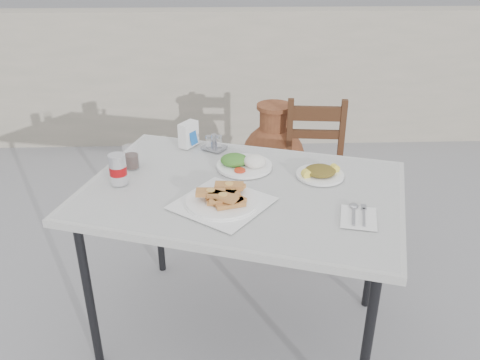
{
  "coord_description": "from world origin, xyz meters",
  "views": [
    {
      "loc": [
        -0.13,
        -2.02,
        1.88
      ],
      "look_at": [
        -0.06,
        -0.01,
        0.85
      ],
      "focal_mm": 38.0,
      "sensor_mm": 36.0,
      "label": 1
    }
  ],
  "objects_px": {
    "cafe_table": "(242,199)",
    "condiment_caddy": "(214,144)",
    "salad_chopped_plate": "(320,172)",
    "cola_glass": "(131,158)",
    "salad_rice_plate": "(244,163)",
    "chair": "(315,170)",
    "pide_plate": "(222,197)",
    "soda_can": "(118,169)",
    "napkin_holder": "(189,134)",
    "terracotta_urn": "(273,164)"
  },
  "relations": [
    {
      "from": "cafe_table",
      "to": "chair",
      "type": "relative_size",
      "value": 1.8
    },
    {
      "from": "cafe_table",
      "to": "condiment_caddy",
      "type": "height_order",
      "value": "condiment_caddy"
    },
    {
      "from": "terracotta_urn",
      "to": "napkin_holder",
      "type": "bearing_deg",
      "value": -124.67
    },
    {
      "from": "cafe_table",
      "to": "condiment_caddy",
      "type": "distance_m",
      "value": 0.45
    },
    {
      "from": "napkin_holder",
      "to": "condiment_caddy",
      "type": "xyz_separation_m",
      "value": [
        0.13,
        -0.04,
        -0.04
      ]
    },
    {
      "from": "salad_chopped_plate",
      "to": "cola_glass",
      "type": "bearing_deg",
      "value": 171.8
    },
    {
      "from": "soda_can",
      "to": "napkin_holder",
      "type": "relative_size",
      "value": 1.08
    },
    {
      "from": "pide_plate",
      "to": "chair",
      "type": "bearing_deg",
      "value": 61.1
    },
    {
      "from": "cola_glass",
      "to": "terracotta_urn",
      "type": "relative_size",
      "value": 0.13
    },
    {
      "from": "terracotta_urn",
      "to": "pide_plate",
      "type": "bearing_deg",
      "value": -104.44
    },
    {
      "from": "cola_glass",
      "to": "soda_can",
      "type": "bearing_deg",
      "value": -100.43
    },
    {
      "from": "condiment_caddy",
      "to": "chair",
      "type": "bearing_deg",
      "value": 38.83
    },
    {
      "from": "pide_plate",
      "to": "condiment_caddy",
      "type": "height_order",
      "value": "condiment_caddy"
    },
    {
      "from": "salad_rice_plate",
      "to": "chair",
      "type": "relative_size",
      "value": 0.3
    },
    {
      "from": "soda_can",
      "to": "cola_glass",
      "type": "xyz_separation_m",
      "value": [
        0.03,
        0.16,
        -0.02
      ]
    },
    {
      "from": "salad_rice_plate",
      "to": "napkin_holder",
      "type": "relative_size",
      "value": 2.07
    },
    {
      "from": "cola_glass",
      "to": "napkin_holder",
      "type": "height_order",
      "value": "napkin_holder"
    },
    {
      "from": "cola_glass",
      "to": "terracotta_urn",
      "type": "bearing_deg",
      "value": 52.12
    },
    {
      "from": "condiment_caddy",
      "to": "napkin_holder",
      "type": "bearing_deg",
      "value": 161.36
    },
    {
      "from": "cafe_table",
      "to": "napkin_holder",
      "type": "relative_size",
      "value": 12.5
    },
    {
      "from": "salad_chopped_plate",
      "to": "chair",
      "type": "height_order",
      "value": "same"
    },
    {
      "from": "napkin_holder",
      "to": "cola_glass",
      "type": "bearing_deg",
      "value": -101.39
    },
    {
      "from": "chair",
      "to": "pide_plate",
      "type": "bearing_deg",
      "value": -113.29
    },
    {
      "from": "cafe_table",
      "to": "condiment_caddy",
      "type": "relative_size",
      "value": 11.32
    },
    {
      "from": "pide_plate",
      "to": "chair",
      "type": "distance_m",
      "value": 1.29
    },
    {
      "from": "soda_can",
      "to": "napkin_holder",
      "type": "xyz_separation_m",
      "value": [
        0.29,
        0.41,
        -0.01
      ]
    },
    {
      "from": "terracotta_urn",
      "to": "chair",
      "type": "bearing_deg",
      "value": -49.85
    },
    {
      "from": "salad_chopped_plate",
      "to": "condiment_caddy",
      "type": "relative_size",
      "value": 1.55
    },
    {
      "from": "soda_can",
      "to": "chair",
      "type": "bearing_deg",
      "value": 39.85
    },
    {
      "from": "chair",
      "to": "salad_rice_plate",
      "type": "bearing_deg",
      "value": -118.13
    },
    {
      "from": "pide_plate",
      "to": "condiment_caddy",
      "type": "bearing_deg",
      "value": 93.87
    },
    {
      "from": "pide_plate",
      "to": "napkin_holder",
      "type": "xyz_separation_m",
      "value": [
        -0.17,
        0.61,
        0.03
      ]
    },
    {
      "from": "salad_rice_plate",
      "to": "chair",
      "type": "distance_m",
      "value": 0.97
    },
    {
      "from": "salad_rice_plate",
      "to": "terracotta_urn",
      "type": "height_order",
      "value": "salad_rice_plate"
    },
    {
      "from": "cola_glass",
      "to": "chair",
      "type": "bearing_deg",
      "value": 34.91
    },
    {
      "from": "salad_chopped_plate",
      "to": "chair",
      "type": "bearing_deg",
      "value": 80.24
    },
    {
      "from": "terracotta_urn",
      "to": "salad_rice_plate",
      "type": "bearing_deg",
      "value": -103.61
    },
    {
      "from": "napkin_holder",
      "to": "salad_rice_plate",
      "type": "bearing_deg",
      "value": -9.79
    },
    {
      "from": "chair",
      "to": "cafe_table",
      "type": "bearing_deg",
      "value": -112.74
    },
    {
      "from": "salad_rice_plate",
      "to": "soda_can",
      "type": "xyz_separation_m",
      "value": [
        -0.56,
        -0.14,
        0.04
      ]
    },
    {
      "from": "salad_rice_plate",
      "to": "napkin_holder",
      "type": "xyz_separation_m",
      "value": [
        -0.27,
        0.27,
        0.04
      ]
    },
    {
      "from": "pide_plate",
      "to": "cola_glass",
      "type": "relative_size",
      "value": 4.51
    },
    {
      "from": "salad_rice_plate",
      "to": "condiment_caddy",
      "type": "relative_size",
      "value": 1.87
    },
    {
      "from": "condiment_caddy",
      "to": "chair",
      "type": "height_order",
      "value": "condiment_caddy"
    },
    {
      "from": "terracotta_urn",
      "to": "cola_glass",
      "type": "bearing_deg",
      "value": -127.88
    },
    {
      "from": "pide_plate",
      "to": "soda_can",
      "type": "xyz_separation_m",
      "value": [
        -0.46,
        0.2,
        0.04
      ]
    },
    {
      "from": "cafe_table",
      "to": "soda_can",
      "type": "distance_m",
      "value": 0.56
    },
    {
      "from": "salad_rice_plate",
      "to": "terracotta_urn",
      "type": "bearing_deg",
      "value": 76.39
    },
    {
      "from": "cola_glass",
      "to": "condiment_caddy",
      "type": "relative_size",
      "value": 0.76
    },
    {
      "from": "cafe_table",
      "to": "salad_rice_plate",
      "type": "relative_size",
      "value": 6.05
    }
  ]
}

